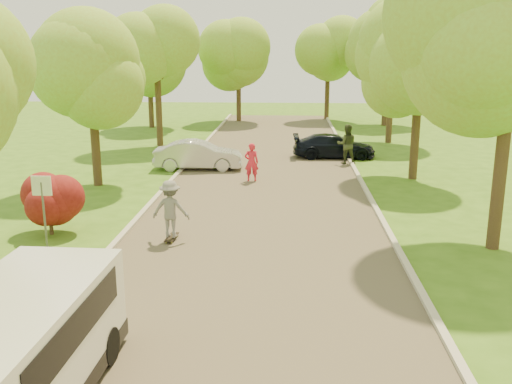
% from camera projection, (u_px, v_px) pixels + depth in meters
% --- Properties ---
extents(ground, '(100.00, 100.00, 0.00)m').
position_uv_depth(ground, '(241.00, 323.00, 11.84)').
color(ground, '#376317').
rests_on(ground, ground).
extents(road, '(8.00, 60.00, 0.01)m').
position_uv_depth(road, '(260.00, 214.00, 19.59)').
color(road, '#4C4438').
rests_on(road, ground).
extents(curb_left, '(0.18, 60.00, 0.12)m').
position_uv_depth(curb_left, '(144.00, 211.00, 19.80)').
color(curb_left, '#B2AD9E').
rests_on(curb_left, ground).
extents(curb_right, '(0.18, 60.00, 0.12)m').
position_uv_depth(curb_right, '(379.00, 215.00, 19.35)').
color(curb_right, '#B2AD9E').
rests_on(curb_right, ground).
extents(street_sign, '(0.55, 0.06, 2.17)m').
position_uv_depth(street_sign, '(43.00, 198.00, 15.66)').
color(street_sign, '#59595E').
rests_on(street_sign, ground).
extents(red_shrub, '(1.70, 1.70, 1.95)m').
position_uv_depth(red_shrub, '(49.00, 200.00, 17.25)').
color(red_shrub, '#382619').
rests_on(red_shrub, ground).
extents(tree_l_midb, '(4.30, 4.20, 6.62)m').
position_uv_depth(tree_l_midb, '(95.00, 73.00, 22.72)').
color(tree_l_midb, '#382619').
rests_on(tree_l_midb, ground).
extents(tree_l_far, '(4.92, 4.80, 7.79)m').
position_uv_depth(tree_l_far, '(160.00, 50.00, 32.16)').
color(tree_l_far, '#382619').
rests_on(tree_l_far, ground).
extents(tree_r_midb, '(4.51, 4.40, 7.01)m').
position_uv_depth(tree_r_midb, '(425.00, 65.00, 23.84)').
color(tree_r_midb, '#382619').
rests_on(tree_r_midb, ground).
extents(tree_r_far, '(5.33, 5.20, 8.34)m').
position_uv_depth(tree_r_far, '(398.00, 44.00, 33.25)').
color(tree_r_far, '#382619').
rests_on(tree_r_far, ground).
extents(tree_bg_a, '(5.12, 5.00, 7.72)m').
position_uv_depth(tree_bg_a, '(152.00, 52.00, 40.08)').
color(tree_bg_a, '#382619').
rests_on(tree_bg_a, ground).
extents(tree_bg_b, '(5.12, 5.00, 7.95)m').
position_uv_depth(tree_bg_b, '(391.00, 49.00, 41.01)').
color(tree_bg_b, '#382619').
rests_on(tree_bg_b, ground).
extents(tree_bg_c, '(4.92, 4.80, 7.33)m').
position_uv_depth(tree_bg_c, '(241.00, 56.00, 43.69)').
color(tree_bg_c, '#382619').
rests_on(tree_bg_c, ground).
extents(tree_bg_d, '(5.12, 5.00, 7.72)m').
position_uv_depth(tree_bg_d, '(331.00, 52.00, 45.16)').
color(tree_bg_d, '#382619').
rests_on(tree_bg_d, ground).
extents(minivan, '(2.12, 5.15, 1.90)m').
position_uv_depth(minivan, '(11.00, 359.00, 8.58)').
color(minivan, white).
rests_on(minivan, ground).
extents(silver_sedan, '(4.19, 1.64, 1.36)m').
position_uv_depth(silver_sedan, '(198.00, 155.00, 26.81)').
color(silver_sedan, '#B6B6BB').
rests_on(silver_sedan, ground).
extents(dark_sedan, '(4.30, 1.83, 1.23)m').
position_uv_depth(dark_sedan, '(334.00, 146.00, 29.69)').
color(dark_sedan, black).
rests_on(dark_sedan, ground).
extents(longboard, '(0.30, 0.89, 0.10)m').
position_uv_depth(longboard, '(172.00, 237.00, 16.94)').
color(longboard, black).
rests_on(longboard, ground).
extents(skateboarder, '(1.14, 0.70, 1.71)m').
position_uv_depth(skateboarder, '(171.00, 209.00, 16.73)').
color(skateboarder, slate).
rests_on(skateboarder, longboard).
extents(person_striped, '(0.64, 0.46, 1.66)m').
position_uv_depth(person_striped, '(251.00, 162.00, 24.33)').
color(person_striped, red).
rests_on(person_striped, ground).
extents(person_olive, '(0.95, 0.74, 1.95)m').
position_uv_depth(person_olive, '(347.00, 144.00, 28.04)').
color(person_olive, '#2F3822').
rests_on(person_olive, ground).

